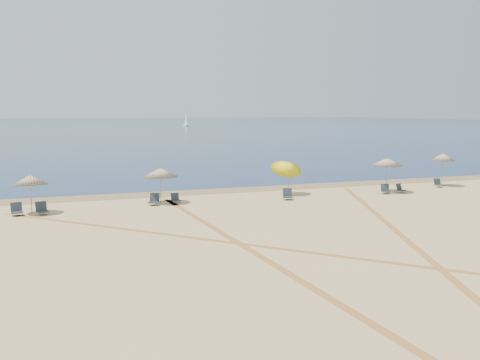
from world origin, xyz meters
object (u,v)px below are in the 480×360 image
object	(u,v)px
chair_2	(17,210)
umbrella_4	(387,162)
umbrella_1	(30,180)
chair_5	(176,199)
umbrella_2	(160,172)
chair_3	(42,209)
chair_9	(438,183)
umbrella_3	(287,166)
umbrella_5	(443,157)
sailboat_1	(186,120)
chair_6	(288,195)
chair_4	(154,200)
chair_8	(400,189)
chair_7	(385,189)

from	to	relation	value
chair_2	umbrella_4	bearing A→B (deg)	-9.57
umbrella_1	chair_5	xyz separation A→B (m)	(8.57, 0.65, -1.68)
umbrella_2	chair_3	xyz separation A→B (m)	(-7.10, -1.52, -1.66)
umbrella_4	chair_5	xyz separation A→B (m)	(-15.53, 0.60, -1.94)
chair_2	chair_9	size ratio (longest dim) A/B	1.17
chair_3	chair_9	size ratio (longest dim) A/B	1.25
umbrella_2	umbrella_3	size ratio (longest dim) A/B	0.83
umbrella_5	sailboat_1	world-z (taller)	sailboat_1
chair_2	chair_6	xyz separation A→B (m)	(16.69, -0.23, 0.01)
chair_2	chair_4	world-z (taller)	chair_4
chair_3	chair_8	size ratio (longest dim) A/B	1.14
umbrella_3	chair_5	xyz separation A→B (m)	(-8.08, -0.55, -1.79)
umbrella_3	chair_3	distance (m)	16.26
umbrella_2	umbrella_3	bearing A→B (deg)	1.59
umbrella_1	chair_4	xyz separation A→B (m)	(7.14, 0.35, -1.63)
chair_6	chair_9	xyz separation A→B (m)	(13.39, 1.29, -0.03)
umbrella_2	umbrella_5	distance (m)	22.37
chair_7	sailboat_1	distance (m)	166.06
umbrella_2	chair_3	world-z (taller)	umbrella_2
chair_7	sailboat_1	size ratio (longest dim) A/B	0.11
sailboat_1	chair_3	bearing A→B (deg)	-108.87
chair_3	chair_4	size ratio (longest dim) A/B	0.95
chair_7	chair_9	distance (m)	5.92
chair_4	chair_5	size ratio (longest dim) A/B	1.37
chair_5	chair_7	world-z (taller)	chair_7
umbrella_3	umbrella_2	bearing A→B (deg)	-178.41
umbrella_2	sailboat_1	size ratio (longest dim) A/B	0.32
chair_6	umbrella_4	bearing A→B (deg)	23.66
umbrella_3	chair_3	size ratio (longest dim) A/B	3.27
chair_2	umbrella_5	bearing A→B (deg)	-7.63
umbrella_2	sailboat_1	world-z (taller)	sailboat_1
umbrella_3	chair_9	bearing A→B (deg)	-2.14
chair_5	chair_8	distance (m)	16.39
umbrella_1	umbrella_3	size ratio (longest dim) A/B	0.82
chair_6	chair_3	bearing A→B (deg)	-160.63
umbrella_3	umbrella_1	bearing A→B (deg)	-175.88
chair_5	chair_8	xyz separation A→B (m)	(16.34, -1.17, 0.00)
umbrella_5	chair_6	world-z (taller)	umbrella_5
umbrella_5	chair_2	bearing A→B (deg)	-177.16
sailboat_1	chair_9	bearing A→B (deg)	-99.27
umbrella_1	umbrella_5	bearing A→B (deg)	2.26
umbrella_3	chair_3	bearing A→B (deg)	-173.73
umbrella_5	chair_9	xyz separation A→B (m)	(-0.73, -0.46, -2.01)
chair_8	chair_9	world-z (taller)	chair_9
umbrella_3	chair_9	xyz separation A→B (m)	(12.66, -0.47, -1.77)
chair_3	chair_9	world-z (taller)	chair_3
umbrella_4	sailboat_1	bearing A→B (deg)	82.40
chair_5	chair_9	world-z (taller)	chair_9
chair_6	chair_8	distance (m)	8.99
umbrella_1	umbrella_3	xyz separation A→B (m)	(16.65, 1.20, 0.11)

